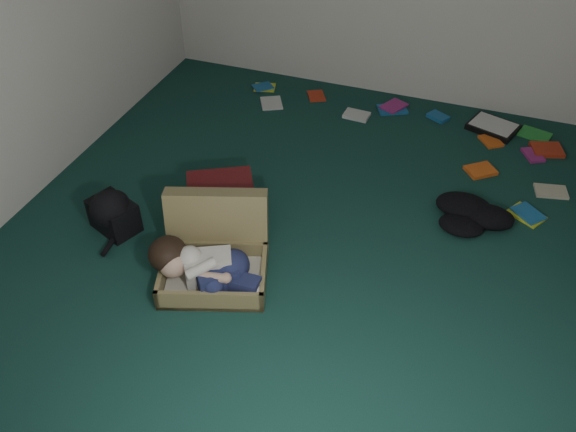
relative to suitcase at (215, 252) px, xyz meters
The scene contains 9 objects.
floor 0.60m from the suitcase, 46.52° to the left, with size 4.50×4.50×0.00m, color #143B33.
wall_front 2.20m from the suitcase, 77.76° to the right, with size 4.50×4.50×0.00m, color silver.
suitcase is the anchor object (origin of this frame).
person 0.18m from the suitcase, 86.86° to the right, with size 0.74×0.37×0.30m.
maroon_bin 0.51m from the suitcase, 110.08° to the left, with size 0.56×0.53×0.31m.
backpack 0.84m from the suitcase, behind, with size 0.41×0.33×0.24m, color black, non-canonical shape.
clothing_pile 1.83m from the suitcase, 33.84° to the left, with size 0.48×0.39×0.15m, color black, non-canonical shape.
paper_tray 2.80m from the suitcase, 56.96° to the left, with size 0.47×0.40×0.05m.
book_scatter 2.32m from the suitcase, 63.21° to the left, with size 2.82×1.37×0.02m.
Camera 1 is at (1.00, -2.90, 2.84)m, focal length 38.00 mm.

